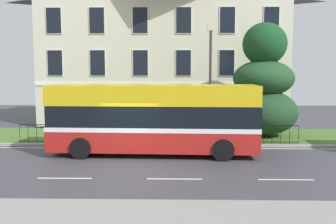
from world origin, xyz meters
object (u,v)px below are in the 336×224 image
at_px(georgian_townhouse, 164,45).
at_px(evergreen_tree, 264,87).
at_px(street_lamp_post, 210,74).
at_px(single_decker_bus, 154,118).
at_px(litter_bin, 123,130).

xyz_separation_m(georgian_townhouse, evergreen_tree, (6.08, -7.76, -2.93)).
relative_size(evergreen_tree, street_lamp_post, 1.05).
xyz_separation_m(evergreen_tree, street_lamp_post, (-3.29, -1.58, 0.76)).
distance_m(evergreen_tree, street_lamp_post, 3.73).
distance_m(georgian_townhouse, evergreen_tree, 10.28).
bearing_deg(single_decker_bus, litter_bin, 124.31).
distance_m(georgian_townhouse, single_decker_bus, 12.97).
height_order(single_decker_bus, litter_bin, single_decker_bus).
height_order(evergreen_tree, litter_bin, evergreen_tree).
bearing_deg(street_lamp_post, evergreen_tree, 25.70).
xyz_separation_m(georgian_townhouse, single_decker_bus, (-0.08, -12.27, -4.20)).
relative_size(georgian_townhouse, evergreen_tree, 2.69).
bearing_deg(georgian_townhouse, evergreen_tree, -51.92).
height_order(evergreen_tree, single_decker_bus, evergreen_tree).
bearing_deg(single_decker_bus, georgian_townhouse, 91.83).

